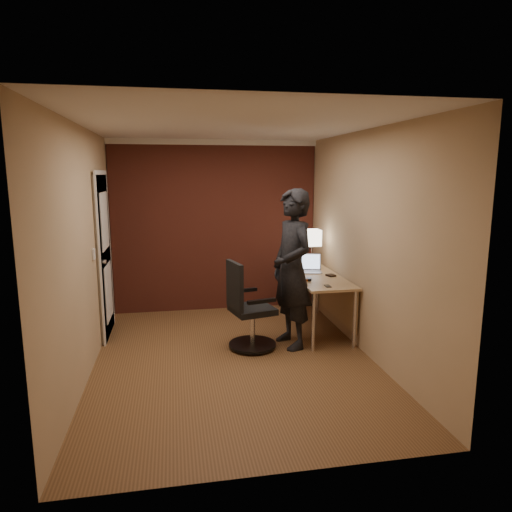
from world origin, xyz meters
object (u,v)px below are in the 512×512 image
laptop (309,267)px  office_chair (247,311)px  desk (322,285)px  mouse (309,279)px  desk_lamp (312,238)px  wallet (331,275)px  person (292,269)px  phone (328,286)px

laptop → office_chair: bearing=-142.4°
office_chair → desk: bearing=24.5°
mouse → office_chair: bearing=-142.8°
desk → office_chair: size_ratio=1.47×
desk → desk_lamp: size_ratio=2.80×
office_chair → laptop: bearing=37.6°
desk_lamp → wallet: desk_lamp is taller
desk_lamp → person: 1.10m
desk_lamp → office_chair: bearing=-137.8°
wallet → laptop: bearing=121.1°
desk → office_chair: 1.17m
phone → office_chair: bearing=176.0°
desk → person: person is taller
desk_lamp → phone: desk_lamp is taller
desk → wallet: bearing=-36.3°
phone → mouse: bearing=112.7°
desk_lamp → wallet: size_ratio=4.86×
wallet → person: bearing=-147.3°
desk → laptop: size_ratio=3.99×
phone → wallet: (0.22, 0.50, 0.01)m
desk_lamp → mouse: bearing=-109.0°
mouse → phone: mouse is taller
desk → person: (-0.52, -0.47, 0.33)m
desk_lamp → laptop: size_ratio=1.42×
wallet → person: 0.76m
desk → person: 0.77m
mouse → desk_lamp: bearing=91.9°
desk_lamp → mouse: desk_lamp is taller
mouse → office_chair: size_ratio=0.10×
phone → person: bearing=166.8°
laptop → office_chair: (-0.96, -0.74, -0.34)m
desk_lamp → laptop: 0.43m
wallet → office_chair: (-1.15, -0.41, -0.29)m
desk_lamp → person: (-0.52, -0.94, -0.22)m
mouse → office_chair: 0.89m
laptop → desk_lamp: bearing=65.6°
desk → person: size_ratio=0.81×
desk_lamp → phone: (-0.12, -1.05, -0.41)m
desk_lamp → person: person is taller
laptop → wallet: size_ratio=3.42×
desk → wallet: wallet is taller
desk_lamp → phone: bearing=-96.6°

